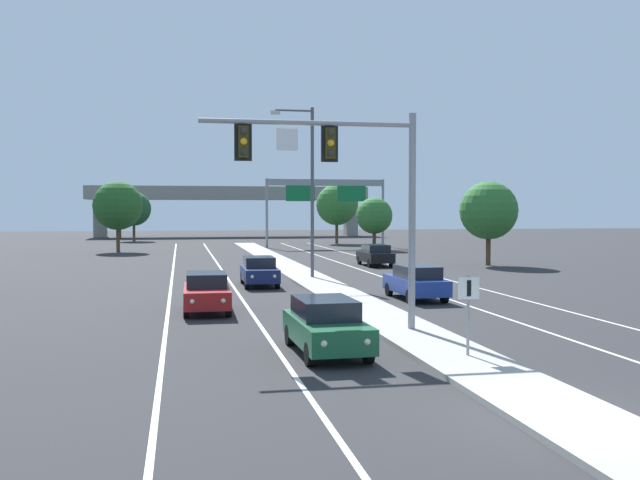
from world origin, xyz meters
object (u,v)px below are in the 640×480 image
tree_far_left_a (120,213)px  tree_far_left_c (134,209)px  median_sign_post (468,303)px  tree_far_right_b (489,211)px  highway_sign_gantry (326,191)px  overhead_signal_mast (346,174)px  car_receding_black (375,255)px  street_lamp_median (309,182)px  car_oncoming_navy (259,271)px  car_receding_blue (416,282)px  car_oncoming_red (207,292)px  tree_far_right_a (374,216)px  tree_far_right_c (337,205)px  car_oncoming_green (326,325)px  tree_far_left_b (118,206)px

tree_far_left_a → tree_far_left_c: tree_far_left_c is taller
median_sign_post → tree_far_left_c: (-13.74, 78.60, 2.66)m
median_sign_post → tree_far_right_b: tree_far_right_b is taller
highway_sign_gantry → overhead_signal_mast: bearing=-100.8°
car_receding_black → tree_far_left_c: bearing=113.5°
tree_far_left_a → street_lamp_median: bearing=-76.1°
overhead_signal_mast → highway_sign_gantry: 54.96m
car_oncoming_navy → car_receding_blue: bearing=-48.2°
median_sign_post → street_lamp_median: 23.68m
tree_far_right_b → street_lamp_median: bearing=-151.9°
car_oncoming_red → car_oncoming_navy: same height
car_oncoming_navy → highway_sign_gantry: highway_sign_gantry is taller
tree_far_right_b → tree_far_right_a: tree_far_right_b is taller
median_sign_post → car_oncoming_navy: 20.59m
tree_far_left_a → car_receding_blue: bearing=-75.7°
highway_sign_gantry → tree_far_right_c: size_ratio=1.83×
median_sign_post → car_receding_black: 32.99m
car_oncoming_navy → tree_far_left_c: bearing=99.9°
car_oncoming_green → car_receding_blue: (6.56, 11.35, 0.00)m
car_oncoming_red → car_receding_black: 25.16m
median_sign_post → car_receding_black: bearing=78.9°
median_sign_post → tree_far_right_a: (11.71, 52.20, 1.92)m
car_oncoming_red → car_receding_blue: 9.88m
car_oncoming_green → tree_far_left_a: (-12.64, 86.45, 2.79)m
car_receding_blue → tree_far_left_b: bearing=112.1°
car_oncoming_red → car_oncoming_navy: 9.93m
street_lamp_median → tree_far_left_a: 66.82m
car_receding_black → tree_far_left_b: size_ratio=0.64×
car_oncoming_green → car_oncoming_navy: size_ratio=1.00×
car_oncoming_red → tree_far_left_c: (-7.03, 67.75, 3.42)m
tree_far_right_a → car_oncoming_red: bearing=-114.0°
car_oncoming_green → tree_far_right_b: (18.36, 29.61, 3.25)m
street_lamp_median → car_receding_black: street_lamp_median is taller
car_oncoming_navy → tree_far_right_a: bearing=64.5°
street_lamp_median → tree_far_right_c: bearing=75.4°
tree_far_left_a → tree_far_right_c: (27.20, -21.69, 1.12)m
car_oncoming_green → car_receding_blue: bearing=60.0°
median_sign_post → tree_far_left_b: size_ratio=0.32×
tree_far_left_c → tree_far_right_c: tree_far_right_c is taller
tree_far_right_b → tree_far_left_a: (-31.00, 56.84, -0.45)m
overhead_signal_mast → street_lamp_median: street_lamp_median is taller
overhead_signal_mast → car_oncoming_red: bearing=124.3°
car_receding_blue → tree_far_left_b: (-16.65, 40.91, 3.71)m
median_sign_post → car_receding_black: (6.33, 32.37, -0.77)m
tree_far_left_b → overhead_signal_mast: bearing=-77.1°
car_receding_black → car_oncoming_navy: bearing=-129.2°
car_oncoming_red → car_oncoming_navy: bearing=71.4°
tree_far_right_b → tree_far_right_c: bearing=96.2°
overhead_signal_mast → car_receding_blue: size_ratio=1.60×
car_receding_black → overhead_signal_mast: bearing=-107.4°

